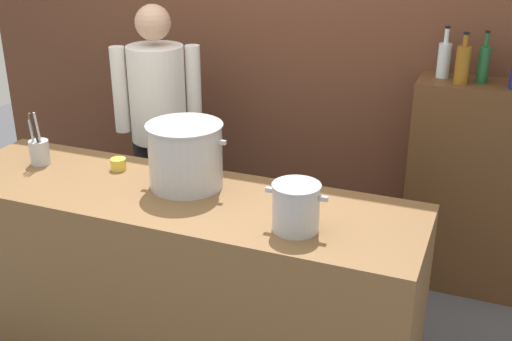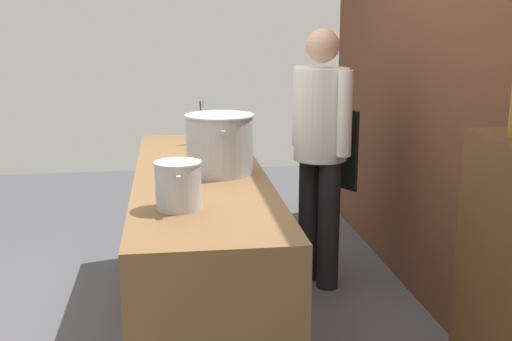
{
  "view_description": "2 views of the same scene",
  "coord_description": "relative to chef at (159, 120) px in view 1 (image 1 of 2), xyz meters",
  "views": [
    {
      "loc": [
        1.39,
        -2.43,
        2.19
      ],
      "look_at": [
        0.3,
        0.32,
        0.94
      ],
      "focal_mm": 44.56,
      "sensor_mm": 36.0,
      "label": 1
    },
    {
      "loc": [
        3.37,
        -0.16,
        1.7
      ],
      "look_at": [
        0.0,
        0.31,
        0.9
      ],
      "focal_mm": 44.79,
      "sensor_mm": 36.0,
      "label": 2
    }
  ],
  "objects": [
    {
      "name": "bar_cabinet",
      "position": [
        1.86,
        0.39,
        -0.33
      ],
      "size": [
        0.76,
        0.32,
        1.28
      ],
      "primitive_type": "cube",
      "color": "brown",
      "rests_on": "ground_plane"
    },
    {
      "name": "stockpot_small",
      "position": [
        1.19,
        -0.92,
        0.04
      ],
      "size": [
        0.27,
        0.21,
        0.21
      ],
      "color": "#B7BABF",
      "rests_on": "prep_counter"
    },
    {
      "name": "utensil_crock",
      "position": [
        -0.31,
        -0.72,
        0.01
      ],
      "size": [
        0.1,
        0.1,
        0.29
      ],
      "color": "#B7BABF",
      "rests_on": "prep_counter"
    },
    {
      "name": "chef",
      "position": [
        0.0,
        0.0,
        0.0
      ],
      "size": [
        0.48,
        0.41,
        1.66
      ],
      "rotation": [
        0.0,
        0.0,
        3.61
      ],
      "color": "black",
      "rests_on": "ground_plane"
    },
    {
      "name": "prep_counter",
      "position": [
        0.53,
        -0.8,
        -0.51
      ],
      "size": [
        2.41,
        0.7,
        0.9
      ],
      "primitive_type": "cube",
      "color": "brown",
      "rests_on": "ground_plane"
    },
    {
      "name": "wine_bottle_green",
      "position": [
        1.82,
        0.4,
        0.42
      ],
      "size": [
        0.06,
        0.06,
        0.28
      ],
      "color": "#1E592D",
      "rests_on": "bar_cabinet"
    },
    {
      "name": "brick_back_panel",
      "position": [
        0.53,
        0.6,
        0.54
      ],
      "size": [
        4.4,
        0.1,
        3.0
      ],
      "primitive_type": "cube",
      "color": "brown",
      "rests_on": "ground_plane"
    },
    {
      "name": "wine_bottle_clear",
      "position": [
        1.6,
        0.44,
        0.42
      ],
      "size": [
        0.07,
        0.07,
        0.29
      ],
      "color": "silver",
      "rests_on": "bar_cabinet"
    },
    {
      "name": "wine_bottle_amber",
      "position": [
        1.71,
        0.33,
        0.42
      ],
      "size": [
        0.08,
        0.08,
        0.28
      ],
      "color": "#8C5919",
      "rests_on": "bar_cabinet"
    },
    {
      "name": "butter_jar",
      "position": [
        0.12,
        -0.64,
        -0.03
      ],
      "size": [
        0.08,
        0.08,
        0.06
      ],
      "primitive_type": "cylinder",
      "color": "yellow",
      "rests_on": "prep_counter"
    },
    {
      "name": "stockpot_large",
      "position": [
        0.55,
        -0.69,
        0.1
      ],
      "size": [
        0.43,
        0.37,
        0.32
      ],
      "color": "#B7BABF",
      "rests_on": "prep_counter"
    }
  ]
}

